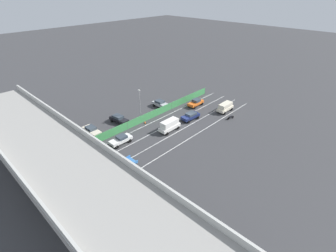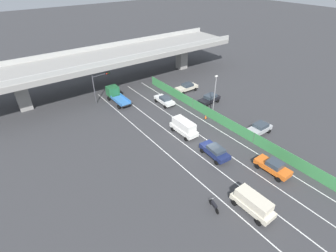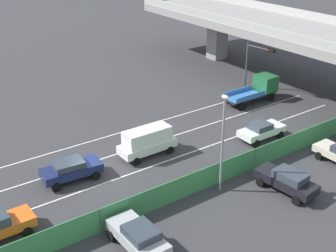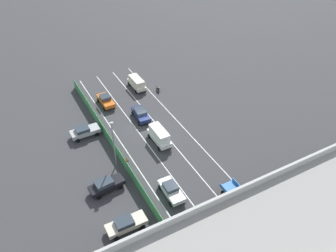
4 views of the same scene
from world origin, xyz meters
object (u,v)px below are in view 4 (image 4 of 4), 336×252
(car_sedan_white, at_px, (171,190))
(parked_sedan_cream, at_px, (126,224))
(car_sedan_navy, at_px, (141,114))
(parked_wagon_silver, at_px, (85,131))
(parked_sedan_dark, at_px, (106,185))
(car_van_white, at_px, (159,135))
(motorcycle, at_px, (158,88))
(traffic_cone, at_px, (127,159))
(traffic_light, at_px, (273,191))
(flatbed_truck_blue, at_px, (248,204))
(car_van_cream, at_px, (137,82))
(street_lamp, at_px, (113,140))
(car_taxi_orange, at_px, (106,100))

(car_sedan_white, height_order, parked_sedan_cream, parked_sedan_cream)
(car_sedan_navy, xyz_separation_m, parked_wagon_silver, (9.30, 0.02, 0.01))
(parked_wagon_silver, relative_size, parked_sedan_dark, 0.95)
(car_van_white, relative_size, car_sedan_navy, 1.06)
(parked_wagon_silver, distance_m, parked_sedan_dark, 11.73)
(parked_wagon_silver, bearing_deg, motorcycle, -158.10)
(traffic_cone, bearing_deg, parked_sedan_dark, 40.47)
(traffic_light, bearing_deg, parked_sedan_cream, -20.88)
(flatbed_truck_blue, relative_size, traffic_cone, 10.35)
(traffic_cone, bearing_deg, parked_sedan_cream, 66.88)
(motorcycle, bearing_deg, car_sedan_navy, 44.84)
(car_van_cream, relative_size, street_lamp, 0.64)
(traffic_light, height_order, street_lamp, street_lamp)
(car_van_white, xyz_separation_m, parked_sedan_cream, (10.24, 11.64, -0.43))
(car_van_white, bearing_deg, parked_wagon_silver, -35.68)
(car_van_cream, relative_size, traffic_light, 0.87)
(parked_wagon_silver, xyz_separation_m, parked_sedan_cream, (1.01, 18.27, -0.04))
(flatbed_truck_blue, xyz_separation_m, traffic_light, (-2.06, 1.43, 2.50))
(traffic_cone, bearing_deg, parked_wagon_silver, -67.33)
(traffic_cone, bearing_deg, street_lamp, -2.73)
(car_van_cream, height_order, traffic_cone, car_van_cream)
(car_sedan_navy, relative_size, car_taxi_orange, 1.02)
(car_van_white, distance_m, motorcycle, 14.39)
(parked_sedan_cream, relative_size, traffic_light, 0.87)
(car_van_white, height_order, car_taxi_orange, car_van_white)
(motorcycle, bearing_deg, street_lamp, 46.07)
(flatbed_truck_blue, bearing_deg, motorcycle, -95.99)
(car_sedan_navy, xyz_separation_m, traffic_cone, (5.94, 8.06, -0.63))
(car_van_white, distance_m, flatbed_truck_blue, 16.50)
(parked_sedan_cream, bearing_deg, street_lamp, -105.61)
(parked_wagon_silver, relative_size, street_lamp, 0.60)
(street_lamp, bearing_deg, motorcycle, -133.93)
(parked_sedan_dark, distance_m, street_lamp, 5.82)
(motorcycle, height_order, traffic_light, traffic_light)
(street_lamp, bearing_deg, car_sedan_white, 115.81)
(car_van_cream, height_order, flatbed_truck_blue, flatbed_truck_blue)
(traffic_cone, bearing_deg, motorcycle, -130.51)
(car_sedan_white, relative_size, car_sedan_navy, 0.97)
(car_sedan_white, height_order, car_van_white, car_van_white)
(flatbed_truck_blue, xyz_separation_m, parked_wagon_silver, (12.53, -22.79, -0.40))
(motorcycle, distance_m, traffic_light, 30.68)
(car_sedan_white, relative_size, car_taxi_orange, 0.99)
(traffic_light, xyz_separation_m, traffic_cone, (11.23, -16.18, -3.54))
(flatbed_truck_blue, bearing_deg, parked_wagon_silver, -61.20)
(car_sedan_navy, bearing_deg, car_sedan_white, 78.21)
(car_van_cream, xyz_separation_m, traffic_cone, (9.20, 16.82, -0.91))
(car_van_cream, relative_size, parked_wagon_silver, 1.06)
(car_van_white, xyz_separation_m, parked_wagon_silver, (9.23, -6.63, -0.40))
(car_taxi_orange, distance_m, parked_wagon_silver, 8.63)
(car_sedan_navy, relative_size, parked_wagon_silver, 1.03)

